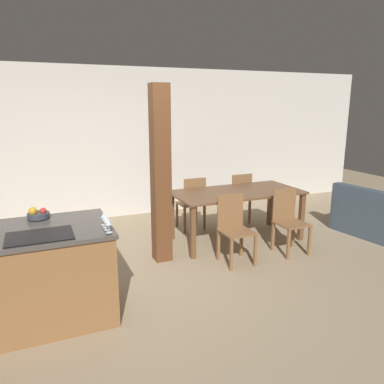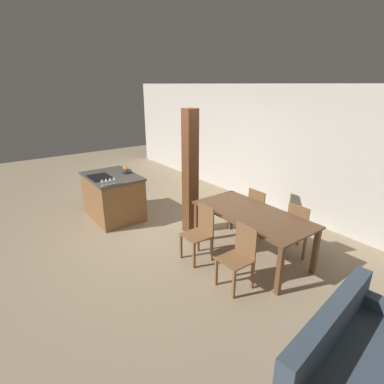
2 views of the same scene
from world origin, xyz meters
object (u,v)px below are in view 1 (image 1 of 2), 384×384
timber_post (161,176)px  dining_chair_far_right (238,197)px  fruit_bowl (38,214)px  dining_table (237,197)px  wine_glass_far (105,218)px  dining_chair_near_right (289,220)px  dining_chair_near_left (234,228)px  kitchen_island (44,274)px  wine_glass_end (104,215)px  wine_glass_near (109,222)px  wine_glass_middle (107,220)px  dining_chair_far_left (192,202)px

timber_post → dining_chair_far_right: bearing=29.3°
fruit_bowl → dining_table: fruit_bowl is taller
wine_glass_far → dining_chair_near_right: size_ratio=0.15×
dining_chair_near_left → dining_chair_far_right: size_ratio=1.00×
fruit_bowl → dining_table: (2.80, 0.85, -0.30)m
kitchen_island → wine_glass_end: (0.58, -0.17, 0.57)m
wine_glass_near → dining_chair_near_left: (1.79, 0.88, -0.56)m
fruit_bowl → timber_post: timber_post is taller
wine_glass_far → dining_chair_near_right: (2.66, 0.72, -0.56)m
dining_chair_near_left → dining_chair_far_right: same height
wine_glass_middle → wine_glass_end: same height
wine_glass_middle → wine_glass_near: bearing=-90.0°
dining_table → wine_glass_end: bearing=-148.7°
wine_glass_middle → timber_post: bearing=53.1°
dining_table → dining_chair_near_left: size_ratio=2.17×
wine_glass_far → kitchen_island: bearing=156.7°
wine_glass_middle → dining_table: 2.71m
wine_glass_near → timber_post: timber_post is taller
wine_glass_far → dining_chair_near_left: 2.01m
timber_post → dining_chair_near_left: bearing=-26.9°
wine_glass_near → dining_chair_far_right: (2.66, 2.29, -0.56)m
fruit_bowl → wine_glass_middle: bearing=-48.9°
wine_glass_near → wine_glass_far: (0.00, 0.15, 0.00)m
wine_glass_end → dining_chair_near_left: bearing=19.9°
wine_glass_near → wine_glass_middle: size_ratio=1.00×
fruit_bowl → dining_chair_near_right: size_ratio=0.24×
wine_glass_end → dining_chair_far_right: (2.66, 2.06, -0.56)m
kitchen_island → timber_post: size_ratio=0.56×
fruit_bowl → wine_glass_end: bearing=-41.3°
dining_table → kitchen_island: bearing=-157.2°
wine_glass_end → dining_chair_far_left: wine_glass_end is taller
wine_glass_far → timber_post: (0.93, 1.16, 0.12)m
wine_glass_end → dining_table: wine_glass_end is taller
fruit_bowl → wine_glass_near: (0.57, -0.73, 0.06)m
kitchen_island → wine_glass_middle: size_ratio=9.74×
wine_glass_end → dining_table: bearing=31.3°
dining_chair_near_right → dining_chair_near_left: bearing=180.0°
wine_glass_far → timber_post: size_ratio=0.06×
wine_glass_end → dining_chair_near_right: 2.80m
kitchen_island → wine_glass_near: bearing=-34.9°
wine_glass_end → dining_chair_far_left: bearing=49.0°
wine_glass_middle → dining_chair_far_right: bearing=39.7°
dining_chair_near_left → dining_chair_far_left: bearing=90.0°
dining_table → dining_chair_far_right: dining_chair_far_right is taller
dining_chair_far_left → kitchen_island: bearing=38.6°
dining_chair_near_left → timber_post: timber_post is taller
fruit_bowl → wine_glass_far: (0.57, -0.58, 0.06)m
timber_post → fruit_bowl: bearing=-159.0°
wine_glass_middle → dining_chair_near_right: (2.66, 0.80, -0.56)m
fruit_bowl → dining_chair_far_right: (3.24, 1.55, -0.50)m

